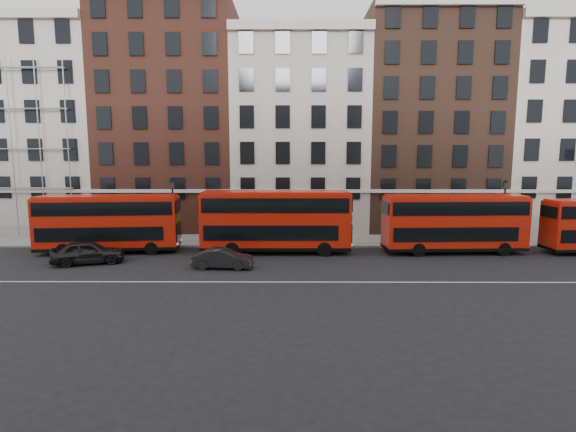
{
  "coord_description": "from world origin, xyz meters",
  "views": [
    {
      "loc": [
        -0.9,
        -27.92,
        7.61
      ],
      "look_at": [
        -1.08,
        5.0,
        3.0
      ],
      "focal_mm": 28.0,
      "sensor_mm": 36.0,
      "label": 1
    }
  ],
  "objects_px": {
    "bus_b": "(275,220)",
    "car_front": "(223,258)",
    "bus_a": "(108,222)",
    "car_rear": "(88,252)",
    "bus_c": "(453,222)"
  },
  "relations": [
    {
      "from": "bus_a",
      "to": "bus_c",
      "type": "xyz_separation_m",
      "value": [
        26.47,
        0.0,
        0.02
      ]
    },
    {
      "from": "bus_a",
      "to": "bus_c",
      "type": "distance_m",
      "value": 26.47
    },
    {
      "from": "car_front",
      "to": "bus_a",
      "type": "bearing_deg",
      "value": 67.59
    },
    {
      "from": "car_rear",
      "to": "car_front",
      "type": "distance_m",
      "value": 9.61
    },
    {
      "from": "bus_c",
      "to": "bus_a",
      "type": "bearing_deg",
      "value": 177.5
    },
    {
      "from": "bus_b",
      "to": "bus_c",
      "type": "height_order",
      "value": "bus_b"
    },
    {
      "from": "car_front",
      "to": "bus_b",
      "type": "bearing_deg",
      "value": -31.0
    },
    {
      "from": "bus_b",
      "to": "car_front",
      "type": "distance_m",
      "value": 6.11
    },
    {
      "from": "bus_a",
      "to": "car_rear",
      "type": "bearing_deg",
      "value": -95.48
    },
    {
      "from": "bus_a",
      "to": "car_rear",
      "type": "height_order",
      "value": "bus_a"
    },
    {
      "from": "bus_b",
      "to": "bus_c",
      "type": "distance_m",
      "value": 13.62
    },
    {
      "from": "bus_c",
      "to": "car_rear",
      "type": "height_order",
      "value": "bus_c"
    },
    {
      "from": "bus_b",
      "to": "car_front",
      "type": "height_order",
      "value": "bus_b"
    },
    {
      "from": "bus_b",
      "to": "car_rear",
      "type": "height_order",
      "value": "bus_b"
    },
    {
      "from": "car_rear",
      "to": "bus_a",
      "type": "bearing_deg",
      "value": -18.35
    }
  ]
}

